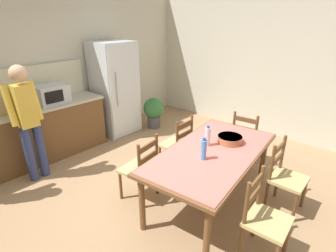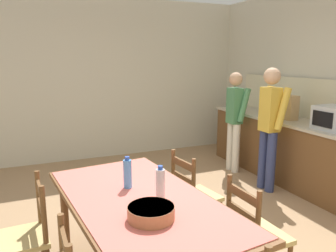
{
  "view_description": "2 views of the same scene",
  "coord_description": "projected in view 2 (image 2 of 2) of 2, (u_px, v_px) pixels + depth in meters",
  "views": [
    {
      "loc": [
        -1.98,
        -2.07,
        2.28
      ],
      "look_at": [
        0.27,
        -0.06,
        1.02
      ],
      "focal_mm": 28.0,
      "sensor_mm": 36.0,
      "label": 1
    },
    {
      "loc": [
        2.77,
        -1.31,
        1.82
      ],
      "look_at": [
        -0.15,
        -0.07,
        1.17
      ],
      "focal_mm": 35.0,
      "sensor_mm": 36.0,
      "label": 2
    }
  ],
  "objects": [
    {
      "name": "ground_plane",
      "position": [
        180.0,
        239.0,
        3.36
      ],
      "size": [
        8.32,
        8.32,
        0.0
      ],
      "primitive_type": "plane",
      "color": "#9E7A56"
    },
    {
      "name": "wall_left",
      "position": [
        106.0,
        79.0,
        6.01
      ],
      "size": [
        0.12,
        5.2,
        2.9
      ],
      "primitive_type": "cube",
      "color": "beige",
      "rests_on": "ground"
    },
    {
      "name": "kitchen_counter",
      "position": [
        289.0,
        150.0,
        4.92
      ],
      "size": [
        3.16,
        0.66,
        0.94
      ],
      "color": "brown",
      "rests_on": "ground"
    },
    {
      "name": "counter_splashback",
      "position": [
        309.0,
        99.0,
        4.89
      ],
      "size": [
        3.12,
        0.03,
        0.6
      ],
      "primitive_type": "cube",
      "color": "beige",
      "rests_on": "kitchen_counter"
    },
    {
      "name": "paper_bag",
      "position": [
        289.0,
        108.0,
        4.82
      ],
      "size": [
        0.24,
        0.16,
        0.36
      ],
      "primitive_type": "cube",
      "color": "tan",
      "rests_on": "kitchen_counter"
    },
    {
      "name": "dining_table",
      "position": [
        140.0,
        207.0,
        2.55
      ],
      "size": [
        2.05,
        1.22,
        0.76
      ],
      "rotation": [
        0.0,
        0.0,
        0.11
      ],
      "color": "brown",
      "rests_on": "ground"
    },
    {
      "name": "bottle_near_centre",
      "position": [
        128.0,
        173.0,
        2.71
      ],
      "size": [
        0.07,
        0.07,
        0.27
      ],
      "color": "#4C8ED6",
      "rests_on": "dining_table"
    },
    {
      "name": "bottle_off_centre",
      "position": [
        160.0,
        184.0,
        2.48
      ],
      "size": [
        0.07,
        0.07,
        0.27
      ],
      "color": "silver",
      "rests_on": "dining_table"
    },
    {
      "name": "serving_bowl",
      "position": [
        151.0,
        212.0,
        2.19
      ],
      "size": [
        0.32,
        0.32,
        0.09
      ],
      "color": "#9E6642",
      "rests_on": "dining_table"
    },
    {
      "name": "chair_side_far_left",
      "position": [
        193.0,
        196.0,
        3.35
      ],
      "size": [
        0.47,
        0.46,
        0.91
      ],
      "rotation": [
        0.0,
        0.0,
        3.28
      ],
      "color": "brown",
      "rests_on": "ground"
    },
    {
      "name": "chair_side_far_right",
      "position": [
        255.0,
        235.0,
        2.61
      ],
      "size": [
        0.43,
        0.41,
        0.91
      ],
      "rotation": [
        0.0,
        0.0,
        3.17
      ],
      "color": "brown",
      "rests_on": "ground"
    },
    {
      "name": "chair_side_near_left",
      "position": [
        26.0,
        237.0,
        2.58
      ],
      "size": [
        0.45,
        0.43,
        0.91
      ],
      "rotation": [
        0.0,
        0.0,
        0.07
      ],
      "color": "brown",
      "rests_on": "ground"
    },
    {
      "name": "person_at_sink",
      "position": [
        235.0,
        117.0,
        5.27
      ],
      "size": [
        0.41,
        0.28,
        1.61
      ],
      "rotation": [
        0.0,
        0.0,
        1.57
      ],
      "color": "silver",
      "rests_on": "ground"
    },
    {
      "name": "person_at_counter",
      "position": [
        270.0,
        123.0,
        4.47
      ],
      "size": [
        0.43,
        0.3,
        1.71
      ],
      "rotation": [
        0.0,
        0.0,
        1.57
      ],
      "color": "navy",
      "rests_on": "ground"
    }
  ]
}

